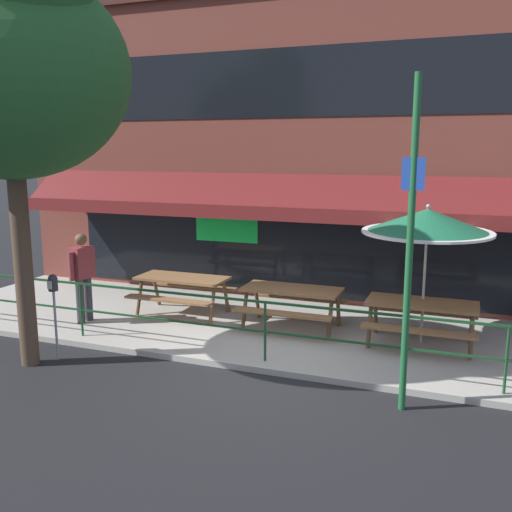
% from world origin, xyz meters
% --- Properties ---
extents(ground_plane, '(120.00, 120.00, 0.00)m').
position_xyz_m(ground_plane, '(0.00, 0.00, 0.00)').
color(ground_plane, black).
extents(patio_deck, '(15.00, 4.00, 0.10)m').
position_xyz_m(patio_deck, '(0.00, 2.00, 0.05)').
color(patio_deck, '#ADA89E').
rests_on(patio_deck, ground).
extents(restaurant_building, '(15.00, 1.60, 6.74)m').
position_xyz_m(restaurant_building, '(0.00, 4.22, 3.35)').
color(restaurant_building, brown).
rests_on(restaurant_building, ground).
extents(patio_railing, '(13.84, 0.04, 0.97)m').
position_xyz_m(patio_railing, '(0.00, 0.30, 0.80)').
color(patio_railing, '#194723').
rests_on(patio_railing, patio_deck).
extents(picnic_table_left, '(1.80, 1.42, 0.76)m').
position_xyz_m(picnic_table_left, '(-2.41, 2.13, 0.71)').
color(picnic_table_left, brown).
rests_on(picnic_table_left, patio_deck).
extents(picnic_table_centre, '(1.80, 1.42, 0.76)m').
position_xyz_m(picnic_table_centre, '(-0.10, 2.01, 0.71)').
color(picnic_table_centre, brown).
rests_on(picnic_table_centre, patio_deck).
extents(picnic_table_right, '(1.80, 1.42, 0.76)m').
position_xyz_m(picnic_table_right, '(2.21, 1.87, 0.71)').
color(picnic_table_right, brown).
rests_on(picnic_table_right, patio_deck).
extents(patio_umbrella_right, '(2.14, 2.14, 2.38)m').
position_xyz_m(patio_umbrella_right, '(2.21, 2.09, 2.18)').
color(patio_umbrella_right, '#B7B2A8').
rests_on(patio_umbrella_right, patio_deck).
extents(pedestrian_walking, '(0.31, 0.61, 1.71)m').
position_xyz_m(pedestrian_walking, '(-3.93, 1.01, 1.06)').
color(pedestrian_walking, '#333338').
rests_on(pedestrian_walking, patio_deck).
extents(parking_meter_near, '(0.15, 0.16, 1.42)m').
position_xyz_m(parking_meter_near, '(-3.26, -0.59, 1.15)').
color(parking_meter_near, gray).
rests_on(parking_meter_near, ground).
extents(street_sign_pole, '(0.28, 0.09, 4.27)m').
position_xyz_m(street_sign_pole, '(2.18, -0.45, 2.19)').
color(street_sign_pole, '#1E6033').
rests_on(street_sign_pole, ground).
extents(street_tree_curbside, '(3.62, 3.26, 6.53)m').
position_xyz_m(street_tree_curbside, '(-3.44, -0.97, 4.64)').
color(street_tree_curbside, brown).
rests_on(street_tree_curbside, ground).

